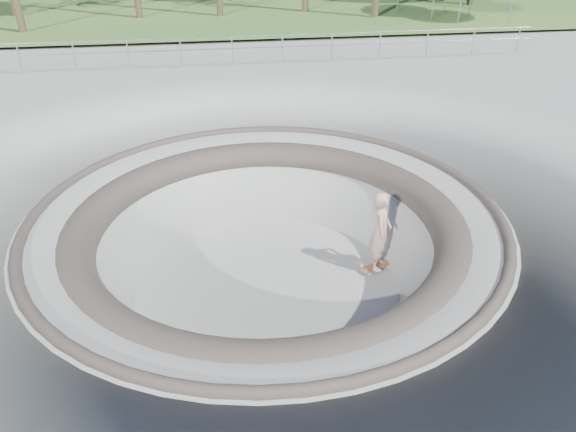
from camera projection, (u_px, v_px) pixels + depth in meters
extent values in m
plane|color=#959691|center=(266.00, 214.00, 12.10)|extent=(180.00, 180.00, 0.00)
torus|color=#959691|center=(268.00, 288.00, 13.09)|extent=(14.00, 14.00, 4.00)
cylinder|color=#959691|center=(268.00, 287.00, 13.07)|extent=(6.60, 6.60, 0.10)
torus|color=#433D36|center=(266.00, 215.00, 12.11)|extent=(10.24, 10.24, 0.24)
torus|color=#433D36|center=(266.00, 232.00, 12.32)|extent=(8.91, 8.91, 0.81)
ellipsoid|color=brown|center=(5.00, 28.00, 59.74)|extent=(50.40, 36.00, 23.40)
ellipsoid|color=brown|center=(278.00, 24.00, 68.47)|extent=(61.60, 44.00, 28.60)
ellipsoid|color=brown|center=(523.00, 9.00, 63.72)|extent=(42.00, 30.00, 19.50)
cylinder|color=#9799A0|center=(232.00, 37.00, 21.80)|extent=(25.00, 0.05, 0.05)
cylinder|color=#9799A0|center=(232.00, 48.00, 22.03)|extent=(25.00, 0.05, 0.05)
cube|color=brown|center=(377.00, 266.00, 13.56)|extent=(0.94, 0.58, 0.02)
cylinder|color=silver|center=(377.00, 267.00, 13.58)|extent=(0.11, 0.19, 0.04)
cylinder|color=silver|center=(377.00, 267.00, 13.58)|extent=(0.11, 0.19, 0.04)
cylinder|color=white|center=(377.00, 268.00, 13.59)|extent=(0.08, 0.06, 0.07)
cylinder|color=white|center=(377.00, 268.00, 13.59)|extent=(0.08, 0.06, 0.07)
cylinder|color=white|center=(377.00, 268.00, 13.59)|extent=(0.08, 0.06, 0.07)
cylinder|color=white|center=(377.00, 268.00, 13.59)|extent=(0.08, 0.06, 0.07)
imported|color=tan|center=(381.00, 230.00, 13.06)|extent=(0.68, 0.84, 1.99)
cylinder|color=#9799A0|center=(464.00, 3.00, 27.72)|extent=(0.06, 0.06, 2.03)
cylinder|color=#9799A0|center=(513.00, 2.00, 28.04)|extent=(0.06, 0.06, 2.03)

